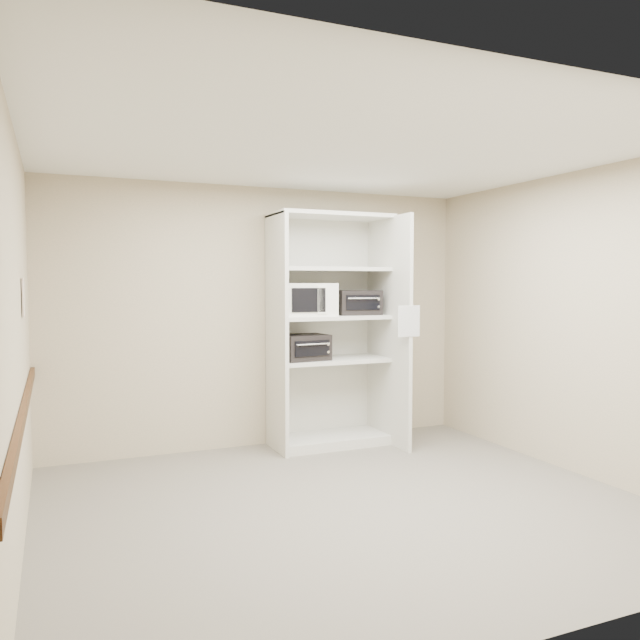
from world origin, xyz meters
name	(u,v)px	position (x,y,z in m)	size (l,w,h in m)	color
floor	(347,505)	(0.00, 0.00, 0.00)	(4.50, 4.00, 0.01)	#615A51
ceiling	(348,149)	(0.00, 0.00, 2.70)	(4.50, 4.00, 0.01)	white
wall_back	(265,317)	(0.00, 2.00, 1.35)	(4.50, 0.02, 2.70)	tan
wall_front	(536,360)	(0.00, -2.00, 1.35)	(4.50, 0.02, 2.70)	tan
wall_left	(17,341)	(-2.25, 0.00, 1.35)	(0.02, 4.00, 2.70)	tan
wall_right	(573,323)	(2.25, 0.00, 1.35)	(0.02, 4.00, 2.70)	tan
shelving_unit	(334,338)	(0.67, 1.70, 1.13)	(1.24, 0.92, 2.42)	beige
microwave	(307,299)	(0.35, 1.71, 1.54)	(0.56, 0.42, 0.33)	white
toaster_oven_upper	(357,303)	(0.92, 1.68, 1.50)	(0.45, 0.34, 0.26)	black
toaster_oven_lower	(304,347)	(0.30, 1.65, 1.05)	(0.47, 0.35, 0.26)	black
paper_sign	(409,321)	(1.19, 1.07, 1.33)	(0.24, 0.01, 0.30)	white
chair_rail	(23,413)	(-2.23, 0.00, 0.90)	(0.04, 3.98, 0.08)	#341B08
wall_poster	(23,297)	(-2.24, 0.72, 1.60)	(0.01, 0.20, 0.28)	white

